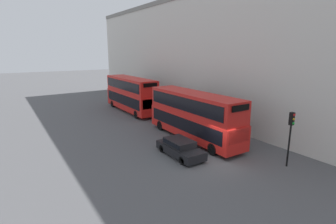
# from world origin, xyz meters

# --- Properties ---
(ground_plane) EXTENTS (200.00, 200.00, 0.00)m
(ground_plane) POSITION_xyz_m (0.00, 0.00, 0.00)
(ground_plane) COLOR #515154
(building_facade) EXTENTS (1.10, 80.00, 14.83)m
(building_facade) POSITION_xyz_m (7.00, 0.00, 7.72)
(building_facade) COLOR beige
(building_facade) RESTS_ON ground
(bus_leading) EXTENTS (2.59, 11.21, 4.39)m
(bus_leading) POSITION_xyz_m (1.60, 4.95, 2.42)
(bus_leading) COLOR red
(bus_leading) RESTS_ON ground
(bus_second_in_queue) EXTENTS (2.59, 11.08, 4.58)m
(bus_second_in_queue) POSITION_xyz_m (1.60, 18.60, 2.52)
(bus_second_in_queue) COLOR red
(bus_second_in_queue) RESTS_ON ground
(car_dark_sedan) EXTENTS (1.80, 4.41, 1.35)m
(car_dark_sedan) POSITION_xyz_m (-1.80, 2.25, 0.72)
(car_dark_sedan) COLOR black
(car_dark_sedan) RESTS_ON ground
(traffic_light) EXTENTS (0.30, 0.36, 3.98)m
(traffic_light) POSITION_xyz_m (3.57, -3.47, 2.86)
(traffic_light) COLOR black
(traffic_light) RESTS_ON ground
(pedestrian) EXTENTS (0.36, 0.36, 1.67)m
(pedestrian) POSITION_xyz_m (4.18, 2.58, 0.77)
(pedestrian) COLOR maroon
(pedestrian) RESTS_ON ground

